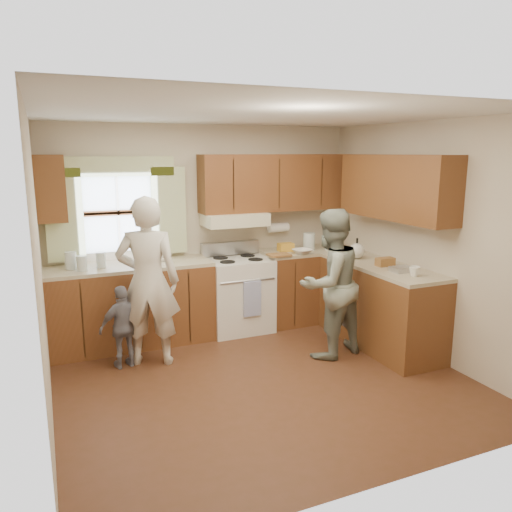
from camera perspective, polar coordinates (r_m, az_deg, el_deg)
name	(u,v)px	position (r m, az deg, el deg)	size (l,w,h in m)	color
room	(263,254)	(4.60, 0.82, 0.19)	(3.80, 3.80, 3.80)	#4A2B17
kitchen_fixtures	(273,268)	(5.90, 1.98, -1.33)	(3.80, 2.25, 2.15)	#46260F
stove	(238,293)	(6.19, -2.08, -4.25)	(0.76, 0.67, 1.07)	silver
woman_left	(148,282)	(5.22, -12.23, -2.88)	(0.64, 0.42, 1.76)	beige
woman_right	(330,284)	(5.37, 8.43, -3.17)	(0.78, 0.61, 1.60)	#2C4435
child	(124,327)	(5.31, -14.87, -7.82)	(0.51, 0.21, 0.86)	slate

